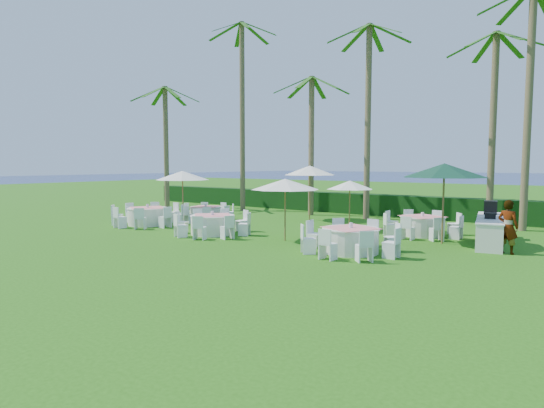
{
  "coord_description": "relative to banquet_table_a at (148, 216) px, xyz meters",
  "views": [
    {
      "loc": [
        11.99,
        -12.87,
        2.95
      ],
      "look_at": [
        0.78,
        2.28,
        1.3
      ],
      "focal_mm": 30.0,
      "sensor_mm": 36.0,
      "label": 1
    }
  ],
  "objects": [
    {
      "name": "ground",
      "position": [
        5.97,
        -1.19,
        -0.45
      ],
      "size": [
        120.0,
        120.0,
        0.0
      ],
      "primitive_type": "plane",
      "color": "#225C0F",
      "rests_on": "ground"
    },
    {
      "name": "hedge",
      "position": [
        5.97,
        10.81,
        0.15
      ],
      "size": [
        34.0,
        1.0,
        1.2
      ],
      "primitive_type": "cube",
      "color": "black",
      "rests_on": "ground"
    },
    {
      "name": "ocean",
      "position": [
        5.97,
        100.81,
        -0.45
      ],
      "size": [
        260.0,
        260.0,
        0.0
      ],
      "primitive_type": "plane",
      "color": "#061843",
      "rests_on": "ground"
    },
    {
      "name": "banquet_table_a",
      "position": [
        0.0,
        0.0,
        0.0
      ],
      "size": [
        3.42,
        3.42,
        1.02
      ],
      "color": "silver",
      "rests_on": "ground"
    },
    {
      "name": "banquet_table_b",
      "position": [
        4.63,
        -0.28,
        -0.02
      ],
      "size": [
        3.18,
        3.18,
        0.99
      ],
      "color": "silver",
      "rests_on": "ground"
    },
    {
      "name": "banquet_table_c",
      "position": [
        11.14,
        -0.43,
        -0.01
      ],
      "size": [
        3.34,
        3.34,
        1.01
      ],
      "color": "silver",
      "rests_on": "ground"
    },
    {
      "name": "banquet_table_d",
      "position": [
        1.05,
        2.92,
        -0.06
      ],
      "size": [
        2.94,
        2.94,
        0.9
      ],
      "color": "silver",
      "rests_on": "ground"
    },
    {
      "name": "banquet_table_f",
      "position": [
        11.85,
        4.68,
        -0.03
      ],
      "size": [
        3.21,
        3.21,
        0.97
      ],
      "color": "silver",
      "rests_on": "ground"
    },
    {
      "name": "umbrella_a",
      "position": [
        0.75,
        1.61,
        1.94
      ],
      "size": [
        2.66,
        2.66,
        2.62
      ],
      "color": "brown",
      "rests_on": "ground"
    },
    {
      "name": "umbrella_b",
      "position": [
        8.01,
        0.21,
        1.74
      ],
      "size": [
        2.65,
        2.65,
        2.4
      ],
      "color": "brown",
      "rests_on": "ground"
    },
    {
      "name": "umbrella_c",
      "position": [
        5.3,
        6.38,
        2.18
      ],
      "size": [
        2.72,
        2.72,
        2.88
      ],
      "color": "brown",
      "rests_on": "ground"
    },
    {
      "name": "umbrella_d",
      "position": [
        8.68,
        4.33,
        1.58
      ],
      "size": [
        2.12,
        2.12,
        2.22
      ],
      "color": "brown",
      "rests_on": "ground"
    },
    {
      "name": "umbrella_green",
      "position": [
        13.11,
        3.13,
        2.28
      ],
      "size": [
        3.07,
        3.07,
        2.99
      ],
      "color": "brown",
      "rests_on": "ground"
    },
    {
      "name": "buffet_table",
      "position": [
        14.51,
        4.24,
        0.08
      ],
      "size": [
        1.66,
        4.34,
        1.51
      ],
      "color": "silver",
      "rests_on": "ground"
    },
    {
      "name": "staff_person",
      "position": [
        15.39,
        2.45,
        0.45
      ],
      "size": [
        0.74,
        0.57,
        1.79
      ],
      "primitive_type": "imported",
      "rotation": [
        0.0,
        0.0,
        2.91
      ],
      "color": "gray",
      "rests_on": "ground"
    },
    {
      "name": "palm_a",
      "position": [
        -0.75,
        8.07,
        5.91
      ],
      "size": [
        4.23,
        4.38,
        11.75
      ],
      "color": "brown",
      "rests_on": "ground"
    },
    {
      "name": "palm_b",
      "position": [
        4.09,
        8.47,
        3.97
      ],
      "size": [
        4.25,
        4.37,
        7.96
      ],
      "color": "brown",
      "rests_on": "ground"
    },
    {
      "name": "palm_c",
      "position": [
        7.53,
        8.57,
        5.16
      ],
      "size": [
        4.13,
        4.4,
        10.28
      ],
      "color": "brown",
      "rests_on": "ground"
    },
    {
      "name": "palm_d",
      "position": [
        13.39,
        9.89,
        4.61
      ],
      "size": [
        4.39,
        4.19,
        9.2
      ],
      "color": "brown",
      "rests_on": "ground"
    },
    {
      "name": "palm_e",
      "position": [
        15.01,
        8.7,
        5.29
      ],
      "size": [
        4.27,
        4.36,
        10.53
      ],
      "color": "brown",
      "rests_on": "ground"
    },
    {
      "name": "palm_f",
      "position": [
        -5.33,
        5.78,
        3.98
      ],
      "size": [
        4.26,
        4.36,
        7.98
      ],
      "color": "brown",
      "rests_on": "ground"
    }
  ]
}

